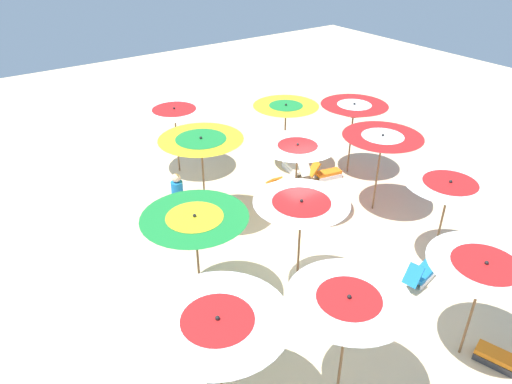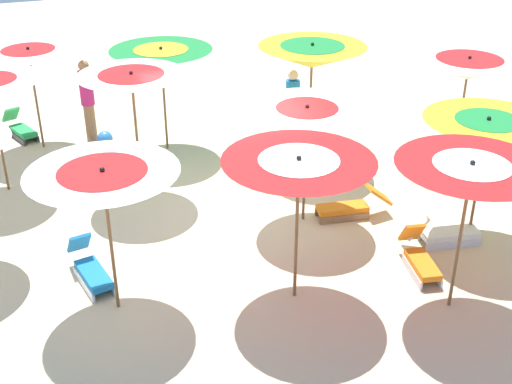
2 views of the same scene
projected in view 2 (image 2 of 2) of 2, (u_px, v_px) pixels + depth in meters
ground at (230, 211)px, 12.35m from camera, size 39.27×39.27×0.04m
beach_umbrella_0 at (470, 179)px, 8.87m from camera, size 2.04×2.04×2.35m
beach_umbrella_1 at (487, 130)px, 10.59m from camera, size 2.05×2.05×2.21m
beach_umbrella_2 at (468, 68)px, 13.60m from camera, size 2.25×2.25×2.18m
beach_umbrella_3 at (298, 173)px, 9.09m from camera, size 2.13×2.13×2.31m
beach_umbrella_4 at (307, 116)px, 11.12m from camera, size 2.03×2.03×2.19m
beach_umbrella_5 at (312, 56)px, 13.15m from camera, size 2.13×2.13×2.54m
beach_umbrella_6 at (104, 183)px, 8.85m from camera, size 2.06×2.06×2.27m
beach_umbrella_7 at (132, 83)px, 11.89m from camera, size 1.94×1.94×2.44m
beach_umbrella_8 at (161, 57)px, 13.81m from camera, size 2.13×2.13×2.29m
beach_umbrella_11 at (29, 57)px, 13.89m from camera, size 2.20×2.20×2.26m
lounger_0 at (420, 259)px, 10.51m from camera, size 0.56×1.16×0.67m
lounger_1 at (21, 129)px, 15.21m from camera, size 0.74×1.22×0.62m
lounger_2 at (444, 233)px, 11.22m from camera, size 1.36×0.58×0.63m
lounger_4 at (349, 207)px, 12.02m from camera, size 1.39×0.55×0.59m
lounger_5 at (91, 270)px, 10.26m from camera, size 0.58×1.26×0.65m
beachgoer_0 at (88, 99)px, 14.69m from camera, size 0.30×0.30×1.86m
beachgoer_1 at (292, 107)px, 14.42m from camera, size 0.30×0.30×1.76m
beach_ball at (105, 138)px, 14.82m from camera, size 0.34×0.34×0.34m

